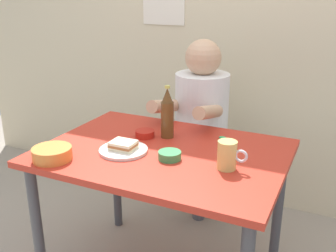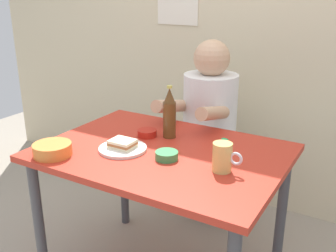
{
  "view_description": "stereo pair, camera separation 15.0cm",
  "coord_description": "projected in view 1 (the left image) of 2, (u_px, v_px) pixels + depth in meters",
  "views": [
    {
      "loc": [
        0.72,
        -1.48,
        1.44
      ],
      "look_at": [
        0.0,
        0.05,
        0.84
      ],
      "focal_mm": 41.68,
      "sensor_mm": 36.0,
      "label": 1
    },
    {
      "loc": [
        0.85,
        -1.41,
        1.44
      ],
      "look_at": [
        0.0,
        0.05,
        0.84
      ],
      "focal_mm": 41.68,
      "sensor_mm": 36.0,
      "label": 2
    }
  ],
  "objects": [
    {
      "name": "plate_orange",
      "position": [
        123.0,
        150.0,
        1.76
      ],
      "size": [
        0.22,
        0.22,
        0.01
      ],
      "primitive_type": "cylinder",
      "color": "silver",
      "rests_on": "dining_table"
    },
    {
      "name": "stool",
      "position": [
        200.0,
        170.0,
        2.47
      ],
      "size": [
        0.34,
        0.34,
        0.45
      ],
      "color": "#4C4C51",
      "rests_on": "ground"
    },
    {
      "name": "beer_bottle",
      "position": [
        167.0,
        114.0,
        1.9
      ],
      "size": [
        0.06,
        0.06,
        0.26
      ],
      "color": "#593819",
      "rests_on": "dining_table"
    },
    {
      "name": "soup_bowl_orange",
      "position": [
        52.0,
        153.0,
        1.68
      ],
      "size": [
        0.17,
        0.17,
        0.05
      ],
      "color": "orange",
      "rests_on": "dining_table"
    },
    {
      "name": "dip_bowl_green",
      "position": [
        170.0,
        155.0,
        1.68
      ],
      "size": [
        0.1,
        0.1,
        0.03
      ],
      "color": "#388C4C",
      "rests_on": "dining_table"
    },
    {
      "name": "person_seated",
      "position": [
        201.0,
        108.0,
        2.33
      ],
      "size": [
        0.33,
        0.56,
        0.72
      ],
      "color": "white",
      "rests_on": "stool"
    },
    {
      "name": "wall_back",
      "position": [
        234.0,
        11.0,
        2.49
      ],
      "size": [
        4.4,
        0.09,
        2.6
      ],
      "color": "beige",
      "rests_on": "ground"
    },
    {
      "name": "beer_mug",
      "position": [
        228.0,
        155.0,
        1.58
      ],
      "size": [
        0.13,
        0.08,
        0.12
      ],
      "color": "#D1BC66",
      "rests_on": "dining_table"
    },
    {
      "name": "dining_table",
      "position": [
        163.0,
        168.0,
        1.82
      ],
      "size": [
        1.1,
        0.8,
        0.74
      ],
      "color": "#B72D1E",
      "rests_on": "ground"
    },
    {
      "name": "spoon",
      "position": [
        223.0,
        139.0,
        1.9
      ],
      "size": [
        0.06,
        0.12,
        0.01
      ],
      "color": "#26A559",
      "rests_on": "dining_table"
    },
    {
      "name": "sandwich",
      "position": [
        123.0,
        145.0,
        1.76
      ],
      "size": [
        0.11,
        0.09,
        0.04
      ],
      "color": "beige",
      "rests_on": "plate_orange"
    },
    {
      "name": "sambal_bowl_red",
      "position": [
        145.0,
        133.0,
        1.94
      ],
      "size": [
        0.1,
        0.1,
        0.03
      ],
      "color": "#B21E14",
      "rests_on": "dining_table"
    }
  ]
}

